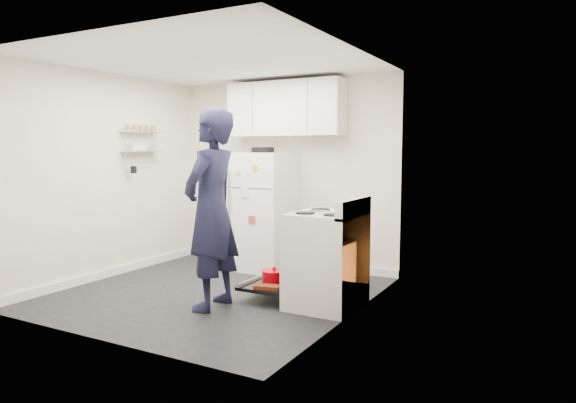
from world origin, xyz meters
The scene contains 7 objects.
room centered at (-0.03, 0.03, 1.21)m, with size 3.21×3.21×2.51m.
electric_range centered at (1.26, 0.15, 0.47)m, with size 0.66×0.76×1.10m.
open_oven_door centered at (0.68, 0.15, 0.18)m, with size 0.55×0.72×0.21m.
refrigerator centered at (-0.13, 1.25, 0.77)m, with size 0.72×0.74×1.61m.
upper_cabinets centered at (0.10, 1.43, 2.10)m, with size 1.60×0.33×0.70m, color silver.
wall_shelf_rack centered at (-1.52, 0.49, 1.68)m, with size 0.14×0.60×0.61m.
person centered at (0.30, -0.44, 0.99)m, with size 0.72×0.47×1.97m, color black.
Camera 1 is at (3.35, -4.47, 1.57)m, focal length 32.00 mm.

